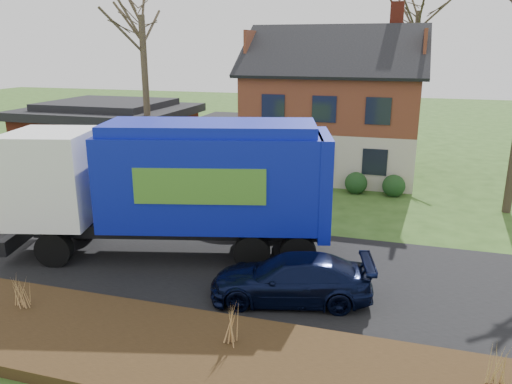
# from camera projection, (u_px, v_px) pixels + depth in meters

# --- Properties ---
(ground) EXTENTS (120.00, 120.00, 0.00)m
(ground) POSITION_uv_depth(u_px,v_px,m) (212.00, 262.00, 16.81)
(ground) COLOR #2B4918
(ground) RESTS_ON ground
(road) EXTENTS (80.00, 7.00, 0.02)m
(road) POSITION_uv_depth(u_px,v_px,m) (212.00, 261.00, 16.81)
(road) COLOR black
(road) RESTS_ON ground
(mulch_verge) EXTENTS (80.00, 3.50, 0.30)m
(mulch_verge) POSITION_uv_depth(u_px,v_px,m) (130.00, 344.00, 11.90)
(mulch_verge) COLOR black
(mulch_verge) RESTS_ON ground
(main_house) EXTENTS (12.95, 8.95, 9.26)m
(main_house) POSITION_uv_depth(u_px,v_px,m) (326.00, 101.00, 28.06)
(main_house) COLOR #BCAD97
(main_house) RESTS_ON ground
(ranch_house) EXTENTS (9.80, 8.20, 3.70)m
(ranch_house) POSITION_uv_depth(u_px,v_px,m) (110.00, 131.00, 31.55)
(ranch_house) COLOR maroon
(ranch_house) RESTS_ON ground
(garbage_truck) EXTENTS (11.15, 5.44, 4.62)m
(garbage_truck) POSITION_uv_depth(u_px,v_px,m) (177.00, 180.00, 16.75)
(garbage_truck) COLOR black
(garbage_truck) RESTS_ON ground
(silver_sedan) EXTENTS (4.67, 2.68, 1.45)m
(silver_sedan) POSITION_uv_depth(u_px,v_px,m) (243.00, 206.00, 20.26)
(silver_sedan) COLOR #ABAFB3
(silver_sedan) RESTS_ON ground
(navy_wagon) EXTENTS (4.86, 2.81, 1.33)m
(navy_wagon) POSITION_uv_depth(u_px,v_px,m) (291.00, 279.00, 14.11)
(navy_wagon) COLOR black
(navy_wagon) RESTS_ON ground
(grass_clump_west) EXTENTS (0.34, 0.28, 0.91)m
(grass_clump_west) POSITION_uv_depth(u_px,v_px,m) (20.00, 291.00, 13.19)
(grass_clump_west) COLOR #B0834D
(grass_clump_west) RESTS_ON mulch_verge
(grass_clump_mid) EXTENTS (0.37, 0.30, 1.03)m
(grass_clump_mid) POSITION_uv_depth(u_px,v_px,m) (231.00, 324.00, 11.50)
(grass_clump_mid) COLOR #B3844F
(grass_clump_mid) RESTS_ON mulch_verge
(grass_clump_east) EXTENTS (0.35, 0.29, 0.87)m
(grass_clump_east) POSITION_uv_depth(u_px,v_px,m) (501.00, 367.00, 10.12)
(grass_clump_east) COLOR #A68749
(grass_clump_east) RESTS_ON mulch_verge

